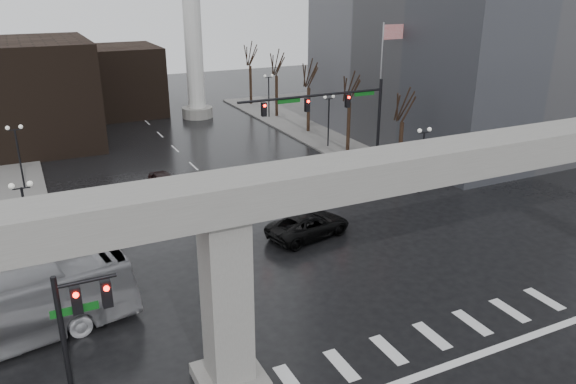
{
  "coord_description": "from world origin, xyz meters",
  "views": [
    {
      "loc": [
        -12.95,
        -17.57,
        15.14
      ],
      "look_at": [
        -0.6,
        7.85,
        4.5
      ],
      "focal_mm": 35.0,
      "sensor_mm": 36.0,
      "label": 1
    }
  ],
  "objects": [
    {
      "name": "sidewalk_ne",
      "position": [
        26.0,
        36.0,
        0.07
      ],
      "size": [
        28.0,
        36.0,
        0.15
      ],
      "primitive_type": "cube",
      "color": "slate",
      "rests_on": "ground"
    },
    {
      "name": "lamp_left_0",
      "position": [
        -13.5,
        14.0,
        3.47
      ],
      "size": [
        1.22,
        0.32,
        5.11
      ],
      "color": "black",
      "rests_on": "ground"
    },
    {
      "name": "elevated_guideway",
      "position": [
        1.26,
        0.0,
        6.88
      ],
      "size": [
        48.0,
        2.6,
        8.7
      ],
      "color": "gray",
      "rests_on": "ground"
    },
    {
      "name": "tree_right_2",
      "position": [
        14.53,
        34.02,
        2.91
      ],
      "size": [
        1.1,
        1.63,
        7.85
      ],
      "color": "black",
      "rests_on": "ground"
    },
    {
      "name": "tree_right_4",
      "position": [
        14.53,
        50.02,
        3.04
      ],
      "size": [
        1.12,
        1.69,
        8.19
      ],
      "color": "black",
      "rests_on": "ground"
    },
    {
      "name": "building_far_left",
      "position": [
        -14.0,
        42.0,
        5.0
      ],
      "size": [
        16.0,
        14.0,
        10.0
      ],
      "primitive_type": "cube",
      "color": "black",
      "rests_on": "ground"
    },
    {
      "name": "building_far_mid",
      "position": [
        -2.0,
        52.0,
        4.0
      ],
      "size": [
        10.0,
        10.0,
        8.0
      ],
      "primitive_type": "cube",
      "color": "black",
      "rests_on": "ground"
    },
    {
      "name": "tree_right_3",
      "position": [
        14.53,
        42.02,
        2.98
      ],
      "size": [
        1.11,
        1.66,
        8.02
      ],
      "color": "black",
      "rests_on": "ground"
    },
    {
      "name": "signal_mast_arm",
      "position": [
        8.99,
        18.8,
        5.83
      ],
      "size": [
        12.12,
        0.43,
        8.0
      ],
      "color": "black",
      "rests_on": "ground"
    },
    {
      "name": "lamp_right_0",
      "position": [
        13.5,
        14.0,
        3.47
      ],
      "size": [
        1.22,
        0.32,
        5.11
      ],
      "color": "black",
      "rests_on": "ground"
    },
    {
      "name": "pickup_truck",
      "position": [
        2.32,
        10.89,
        0.77
      ],
      "size": [
        5.96,
        3.64,
        1.54
      ],
      "primitive_type": "imported",
      "rotation": [
        0.0,
        0.0,
        1.78
      ],
      "color": "black",
      "rests_on": "ground"
    },
    {
      "name": "tree_right_1",
      "position": [
        14.53,
        26.02,
        2.85
      ],
      "size": [
        1.09,
        1.61,
        7.67
      ],
      "color": "black",
      "rests_on": "ground"
    },
    {
      "name": "lamp_left_2",
      "position": [
        -13.5,
        42.0,
        3.47
      ],
      "size": [
        1.22,
        0.32,
        5.11
      ],
      "color": "black",
      "rests_on": "ground"
    },
    {
      "name": "lamp_right_2",
      "position": [
        13.5,
        42.0,
        3.47
      ],
      "size": [
        1.22,
        0.32,
        5.11
      ],
      "color": "black",
      "rests_on": "ground"
    },
    {
      "name": "lamp_right_1",
      "position": [
        13.5,
        28.0,
        3.47
      ],
      "size": [
        1.22,
        0.32,
        5.11
      ],
      "color": "black",
      "rests_on": "ground"
    },
    {
      "name": "flagpole_assembly",
      "position": [
        15.29,
        22.0,
        7.53
      ],
      "size": [
        2.06,
        0.12,
        12.0
      ],
      "color": "silver",
      "rests_on": "ground"
    },
    {
      "name": "signal_left_pole",
      "position": [
        -12.25,
        0.5,
        4.07
      ],
      "size": [
        2.3,
        0.3,
        6.0
      ],
      "color": "black",
      "rests_on": "ground"
    },
    {
      "name": "ground",
      "position": [
        0.0,
        0.0,
        0.0
      ],
      "size": [
        160.0,
        160.0,
        0.0
      ],
      "primitive_type": "plane",
      "color": "black",
      "rests_on": "ground"
    },
    {
      "name": "lamp_left_1",
      "position": [
        -13.5,
        28.0,
        3.47
      ],
      "size": [
        1.22,
        0.32,
        5.11
      ],
      "color": "black",
      "rests_on": "ground"
    },
    {
      "name": "far_car",
      "position": [
        -3.88,
        22.6,
        0.75
      ],
      "size": [
        1.85,
        4.42,
        1.5
      ],
      "primitive_type": "imported",
      "rotation": [
        0.0,
        0.0,
        0.02
      ],
      "color": "black",
      "rests_on": "ground"
    },
    {
      "name": "tree_right_0",
      "position": [
        14.53,
        18.02,
        2.79
      ],
      "size": [
        1.09,
        1.58,
        7.5
      ],
      "color": "black",
      "rests_on": "ground"
    }
  ]
}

